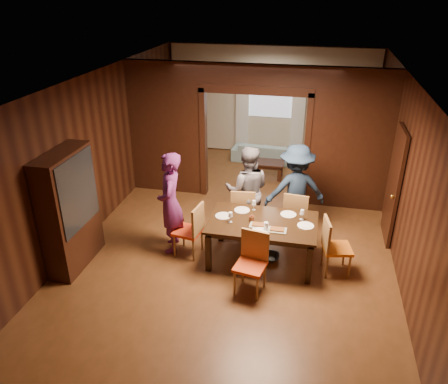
% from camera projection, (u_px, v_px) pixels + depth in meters
% --- Properties ---
extents(floor, '(9.00, 9.00, 0.00)m').
position_uv_depth(floor, '(239.00, 234.00, 8.32)').
color(floor, '#543317').
rests_on(floor, ground).
extents(ceiling, '(5.50, 9.00, 0.02)m').
position_uv_depth(ceiling, '(242.00, 80.00, 7.06)').
color(ceiling, silver).
rests_on(ceiling, room_walls).
extents(room_walls, '(5.52, 9.01, 2.90)m').
position_uv_depth(room_walls, '(256.00, 128.00, 9.32)').
color(room_walls, black).
rests_on(room_walls, floor).
extents(person_purple, '(0.58, 0.75, 1.81)m').
position_uv_depth(person_purple, '(170.00, 203.00, 7.49)').
color(person_purple, '#5E205A').
rests_on(person_purple, floor).
extents(person_grey, '(0.92, 0.77, 1.72)m').
position_uv_depth(person_grey, '(247.00, 191.00, 8.04)').
color(person_grey, '#59575F').
rests_on(person_grey, floor).
extents(person_navy, '(1.27, 0.97, 1.75)m').
position_uv_depth(person_navy, '(296.00, 190.00, 8.04)').
color(person_navy, '#18283E').
rests_on(person_navy, floor).
extents(sofa, '(1.73, 0.76, 0.49)m').
position_uv_depth(sofa, '(265.00, 152.00, 11.61)').
color(sofa, '#8BB0B6').
rests_on(sofa, floor).
extents(serving_bowl, '(0.35, 0.35, 0.08)m').
position_uv_depth(serving_bowl, '(271.00, 219.00, 7.20)').
color(serving_bowl, black).
rests_on(serving_bowl, dining_table).
extents(dining_table, '(1.79, 1.11, 0.76)m').
position_uv_depth(dining_table, '(262.00, 241.00, 7.37)').
color(dining_table, black).
rests_on(dining_table, floor).
extents(coffee_table, '(0.80, 0.50, 0.40)m').
position_uv_depth(coffee_table, '(267.00, 169.00, 10.65)').
color(coffee_table, black).
rests_on(coffee_table, floor).
extents(chair_left, '(0.50, 0.50, 0.97)m').
position_uv_depth(chair_left, '(188.00, 230.00, 7.51)').
color(chair_left, red).
rests_on(chair_left, floor).
extents(chair_right, '(0.52, 0.52, 0.97)m').
position_uv_depth(chair_right, '(337.00, 247.00, 7.03)').
color(chair_right, '#D16613').
rests_on(chair_right, floor).
extents(chair_far_l, '(0.49, 0.49, 0.97)m').
position_uv_depth(chair_far_l, '(243.00, 211.00, 8.13)').
color(chair_far_l, '#E95B15').
rests_on(chair_far_l, floor).
extents(chair_far_r, '(0.48, 0.48, 0.97)m').
position_uv_depth(chair_far_r, '(296.00, 214.00, 8.01)').
color(chair_far_r, red).
rests_on(chair_far_r, floor).
extents(chair_near, '(0.51, 0.51, 0.97)m').
position_uv_depth(chair_near, '(250.00, 265.00, 6.58)').
color(chair_near, red).
rests_on(chair_near, floor).
extents(hutch, '(0.40, 1.20, 2.00)m').
position_uv_depth(hutch, '(70.00, 210.00, 7.05)').
color(hutch, black).
rests_on(hutch, floor).
extents(door_right, '(0.06, 0.90, 2.10)m').
position_uv_depth(door_right, '(394.00, 186.00, 7.79)').
color(door_right, black).
rests_on(door_right, floor).
extents(window_far, '(1.20, 0.03, 1.30)m').
position_uv_depth(window_far, '(271.00, 93.00, 11.49)').
color(window_far, silver).
rests_on(window_far, back_wall).
extents(curtain_left, '(0.35, 0.06, 2.40)m').
position_uv_depth(curtain_left, '(242.00, 108.00, 11.79)').
color(curtain_left, white).
rests_on(curtain_left, back_wall).
extents(curtain_right, '(0.35, 0.06, 2.40)m').
position_uv_depth(curtain_right, '(298.00, 111.00, 11.50)').
color(curtain_right, white).
rests_on(curtain_right, back_wall).
extents(plate_left, '(0.27, 0.27, 0.01)m').
position_uv_depth(plate_left, '(223.00, 216.00, 7.37)').
color(plate_left, silver).
rests_on(plate_left, dining_table).
extents(plate_far_l, '(0.27, 0.27, 0.01)m').
position_uv_depth(plate_far_l, '(242.00, 210.00, 7.55)').
color(plate_far_l, silver).
rests_on(plate_far_l, dining_table).
extents(plate_far_r, '(0.27, 0.27, 0.01)m').
position_uv_depth(plate_far_r, '(288.00, 214.00, 7.42)').
color(plate_far_r, silver).
rests_on(plate_far_r, dining_table).
extents(plate_right, '(0.27, 0.27, 0.01)m').
position_uv_depth(plate_right, '(306.00, 226.00, 7.07)').
color(plate_right, white).
rests_on(plate_right, dining_table).
extents(plate_near, '(0.27, 0.27, 0.01)m').
position_uv_depth(plate_near, '(261.00, 230.00, 6.94)').
color(plate_near, white).
rests_on(plate_near, dining_table).
extents(platter_a, '(0.30, 0.20, 0.04)m').
position_uv_depth(platter_a, '(259.00, 225.00, 7.07)').
color(platter_a, gray).
rests_on(platter_a, dining_table).
extents(platter_b, '(0.30, 0.20, 0.04)m').
position_uv_depth(platter_b, '(277.00, 230.00, 6.94)').
color(platter_b, gray).
rests_on(platter_b, dining_table).
extents(wineglass_left, '(0.08, 0.08, 0.18)m').
position_uv_depth(wineglass_left, '(230.00, 217.00, 7.16)').
color(wineglass_left, silver).
rests_on(wineglass_left, dining_table).
extents(wineglass_far, '(0.08, 0.08, 0.18)m').
position_uv_depth(wineglass_far, '(254.00, 205.00, 7.54)').
color(wineglass_far, silver).
rests_on(wineglass_far, dining_table).
extents(wineglass_right, '(0.08, 0.08, 0.18)m').
position_uv_depth(wineglass_right, '(302.00, 215.00, 7.23)').
color(wineglass_right, white).
rests_on(wineglass_right, dining_table).
extents(tumbler, '(0.07, 0.07, 0.14)m').
position_uv_depth(tumbler, '(266.00, 226.00, 6.93)').
color(tumbler, silver).
rests_on(tumbler, dining_table).
extents(condiment_jar, '(0.08, 0.08, 0.11)m').
position_uv_depth(condiment_jar, '(252.00, 218.00, 7.20)').
color(condiment_jar, '#532613').
rests_on(condiment_jar, dining_table).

